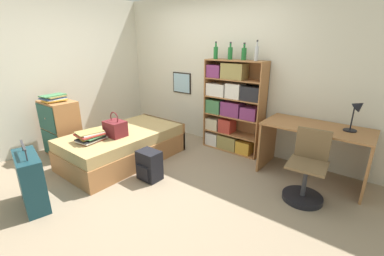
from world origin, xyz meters
The scene contains 18 objects.
ground_plane centered at (0.00, 0.00, 0.00)m, with size 14.00×14.00×0.00m, color gray.
wall_back centered at (0.00, 1.64, 1.30)m, with size 10.00×0.09×2.60m.
wall_left centered at (-2.12, 0.00, 1.30)m, with size 0.06×10.00×2.60m.
bed centered at (-0.65, 0.02, 0.24)m, with size 1.03×1.82×0.48m.
handbag centered at (-0.56, -0.18, 0.60)m, with size 0.30×0.24×0.37m.
book_stack_on_bed centered at (-0.66, -0.52, 0.55)m, with size 0.33×0.39×0.14m.
suitcase centered at (-0.47, -1.40, 0.32)m, with size 0.63×0.35×0.76m.
dresser centered at (-1.62, -0.49, 0.46)m, with size 0.60×0.43×0.91m.
magazine_pile_on_dresser centered at (-1.63, -0.52, 0.97)m, with size 0.36×0.38×0.11m.
bookcase centered at (0.45, 1.43, 0.75)m, with size 1.02×0.32×1.53m.
bottle_green centered at (0.14, 1.39, 1.64)m, with size 0.07×0.07×0.28m.
bottle_brown centered at (0.38, 1.44, 1.64)m, with size 0.07×0.07×0.27m.
bottle_clear centered at (0.61, 1.47, 1.63)m, with size 0.08×0.08×0.26m.
bottle_blue centered at (0.85, 1.40, 1.65)m, with size 0.06×0.06×0.30m.
desk centered at (1.85, 1.25, 0.53)m, with size 1.33×0.67×0.75m.
desk_lamp centered at (2.25, 1.31, 1.02)m, with size 0.20×0.15×0.41m.
desk_chair centered at (1.93, 0.67, 0.27)m, with size 0.46×0.46×0.84m.
backpack centered at (0.13, -0.17, 0.20)m, with size 0.31×0.26×0.41m.
Camera 1 is at (2.54, -2.27, 1.81)m, focal length 24.00 mm.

